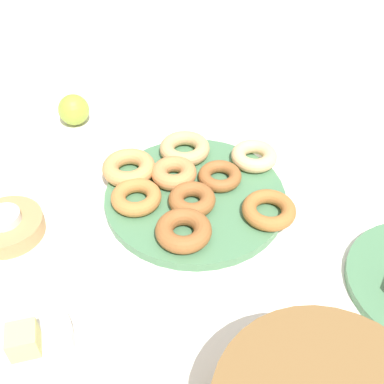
% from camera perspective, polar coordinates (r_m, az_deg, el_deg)
% --- Properties ---
extents(ground_plane, '(2.40, 2.40, 0.00)m').
position_cam_1_polar(ground_plane, '(0.82, 0.38, -0.99)').
color(ground_plane, white).
extents(donut_plate, '(0.31, 0.31, 0.02)m').
position_cam_1_polar(donut_plate, '(0.82, 0.39, -0.57)').
color(donut_plate, '#4C7F56').
rests_on(donut_plate, ground_plane).
extents(donut_0, '(0.11, 0.11, 0.03)m').
position_cam_1_polar(donut_0, '(0.73, -1.07, -4.68)').
color(donut_0, '#995B2D').
rests_on(donut_0, donut_plate).
extents(donut_1, '(0.11, 0.11, 0.03)m').
position_cam_1_polar(donut_1, '(0.88, 7.56, 4.37)').
color(donut_1, '#EABC84').
rests_on(donut_1, donut_plate).
extents(donut_2, '(0.11, 0.11, 0.03)m').
position_cam_1_polar(donut_2, '(0.83, -2.22, 2.32)').
color(donut_2, '#C6844C').
rests_on(donut_2, donut_plate).
extents(donut_3, '(0.12, 0.12, 0.02)m').
position_cam_1_polar(donut_3, '(0.77, 9.34, -2.16)').
color(donut_3, '#AD6B33').
rests_on(donut_3, donut_plate).
extents(donut_4, '(0.11, 0.11, 0.03)m').
position_cam_1_polar(donut_4, '(0.78, -0.10, -0.90)').
color(donut_4, '#995B2D').
rests_on(donut_4, donut_plate).
extents(donut_5, '(0.10, 0.10, 0.03)m').
position_cam_1_polar(donut_5, '(0.85, -7.70, 2.96)').
color(donut_5, tan).
rests_on(donut_5, donut_plate).
extents(donut_6, '(0.10, 0.10, 0.03)m').
position_cam_1_polar(donut_6, '(0.79, -6.81, -0.62)').
color(donut_6, '#BC7A3D').
rests_on(donut_6, donut_plate).
extents(donut_7, '(0.12, 0.12, 0.03)m').
position_cam_1_polar(donut_7, '(0.89, -0.89, 5.33)').
color(donut_7, tan).
rests_on(donut_7, donut_plate).
extents(donut_8, '(0.11, 0.11, 0.02)m').
position_cam_1_polar(donut_8, '(0.83, 3.42, 1.96)').
color(donut_8, '#995B2D').
rests_on(donut_8, donut_plate).
extents(candle_holder, '(0.12, 0.12, 0.03)m').
position_cam_1_polar(candle_holder, '(0.82, -21.55, -3.94)').
color(candle_holder, tan).
rests_on(candle_holder, ground_plane).
extents(tealight, '(0.05, 0.05, 0.01)m').
position_cam_1_polar(tealight, '(0.80, -21.94, -2.87)').
color(tealight, silver).
rests_on(tealight, candle_holder).
extents(fruit_bowl, '(0.16, 0.16, 0.04)m').
position_cam_1_polar(fruit_bowl, '(0.67, -21.37, -17.58)').
color(fruit_bowl, silver).
rests_on(fruit_bowl, ground_plane).
extents(melon_chunk_left, '(0.05, 0.05, 0.04)m').
position_cam_1_polar(melon_chunk_left, '(0.63, -19.85, -16.61)').
color(melon_chunk_left, '#DBD67A').
rests_on(melon_chunk_left, fruit_bowl).
extents(apple, '(0.06, 0.06, 0.06)m').
position_cam_1_polar(apple, '(1.02, -14.20, 9.69)').
color(apple, '#93AD38').
rests_on(apple, ground_plane).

